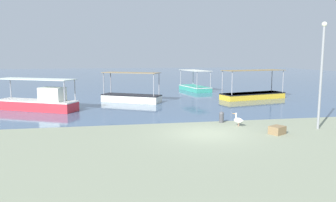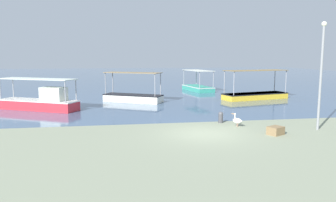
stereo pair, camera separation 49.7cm
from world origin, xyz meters
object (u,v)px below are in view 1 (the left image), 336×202
fishing_boat_near_right (39,102)px  cargo_crate (277,130)px  fishing_boat_near_left (131,96)px  fishing_boat_far_right (195,87)px  pelican (238,120)px  lamp_post (321,70)px  fishing_boat_outer (253,94)px  mooring_bollard (221,117)px

fishing_boat_near_right → cargo_crate: size_ratio=8.24×
fishing_boat_near_left → fishing_boat_far_right: size_ratio=1.01×
fishing_boat_near_right → pelican: (12.77, -8.18, -0.30)m
fishing_boat_near_left → cargo_crate: bearing=-63.5°
lamp_post → fishing_boat_outer: bearing=81.2°
fishing_boat_far_right → fishing_boat_near_right: bearing=-143.3°
lamp_post → pelican: bearing=160.6°
fishing_boat_near_right → fishing_boat_outer: size_ratio=0.96×
fishing_boat_near_right → lamp_post: (17.00, -9.68, 2.70)m
fishing_boat_near_right → lamp_post: lamp_post is taller
fishing_boat_outer → fishing_boat_near_left: 11.75m
fishing_boat_outer → mooring_bollard: bearing=-123.7°
fishing_boat_far_right → fishing_boat_outer: bearing=-66.2°
fishing_boat_outer → lamp_post: (-2.02, -12.99, 2.87)m
fishing_boat_outer → cargo_crate: size_ratio=8.55×
fishing_boat_outer → cargo_crate: bearing=-109.8°
pelican → lamp_post: size_ratio=0.13×
fishing_boat_far_right → lamp_post: 21.41m
fishing_boat_outer → lamp_post: lamp_post is taller
cargo_crate → mooring_bollard: bearing=119.1°
fishing_boat_near_left → cargo_crate: size_ratio=6.92×
fishing_boat_near_right → mooring_bollard: 14.01m
pelican → mooring_bollard: 1.37m
fishing_boat_outer → fishing_boat_far_right: 8.92m
fishing_boat_near_left → mooring_bollard: bearing=-64.4°
pelican → mooring_bollard: bearing=116.2°
fishing_boat_near_left → mooring_bollard: size_ratio=7.76×
fishing_boat_far_right → cargo_crate: fishing_boat_far_right is taller
fishing_boat_outer → fishing_boat_far_right: fishing_boat_outer is taller
pelican → mooring_bollard: size_ratio=1.13×
fishing_boat_near_left → cargo_crate: fishing_boat_near_left is taller
fishing_boat_near_right → mooring_bollard: (12.16, -6.96, -0.30)m
cargo_crate → fishing_boat_near_left: bearing=116.5°
lamp_post → mooring_bollard: lamp_post is taller
fishing_boat_near_left → fishing_boat_outer: bearing=0.1°
fishing_boat_far_right → fishing_boat_near_left: bearing=-134.9°
fishing_boat_near_left → fishing_boat_far_right: 11.55m
mooring_bollard → fishing_boat_far_right: bearing=80.0°
fishing_boat_outer → mooring_bollard: 12.34m
fishing_boat_near_right → mooring_bollard: bearing=-29.8°
fishing_boat_near_right → fishing_boat_outer: 19.30m
fishing_boat_near_left → fishing_boat_far_right: fishing_boat_near_left is taller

